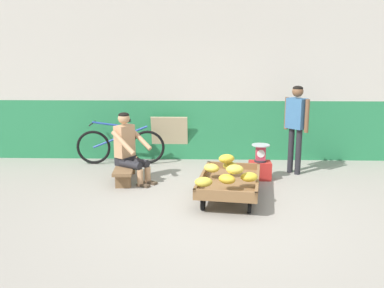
# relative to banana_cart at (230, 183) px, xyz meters

# --- Properties ---
(ground_plane) EXTENTS (80.00, 80.00, 0.00)m
(ground_plane) POSITION_rel_banana_cart_xyz_m (-0.19, -0.72, -0.24)
(ground_plane) COLOR gray
(back_wall) EXTENTS (16.00, 0.30, 3.23)m
(back_wall) POSITION_rel_banana_cart_xyz_m (-0.19, 2.41, 1.37)
(back_wall) COLOR #287F4C
(back_wall) RESTS_ON ground
(banana_cart) EXTENTS (1.03, 1.54, 0.36)m
(banana_cart) POSITION_rel_banana_cart_xyz_m (0.00, 0.00, 0.00)
(banana_cart) COLOR brown
(banana_cart) RESTS_ON ground
(banana_pile) EXTENTS (0.89, 1.05, 0.26)m
(banana_pile) POSITION_rel_banana_cart_xyz_m (-0.06, -0.15, 0.22)
(banana_pile) COLOR gold
(banana_pile) RESTS_ON banana_cart
(low_bench) EXTENTS (0.37, 1.12, 0.27)m
(low_bench) POSITION_rel_banana_cart_xyz_m (-1.67, 0.85, -0.04)
(low_bench) COLOR brown
(low_bench) RESTS_ON ground
(vendor_seated) EXTENTS (0.74, 0.66, 1.14)m
(vendor_seated) POSITION_rel_banana_cart_xyz_m (-1.60, 0.80, 0.33)
(vendor_seated) COLOR tan
(vendor_seated) RESTS_ON ground
(plastic_crate) EXTENTS (0.36, 0.28, 0.30)m
(plastic_crate) POSITION_rel_banana_cart_xyz_m (0.56, 0.99, -0.09)
(plastic_crate) COLOR red
(plastic_crate) RESTS_ON ground
(weighing_scale) EXTENTS (0.30, 0.30, 0.29)m
(weighing_scale) POSITION_rel_banana_cart_xyz_m (0.56, 0.99, 0.21)
(weighing_scale) COLOR #28282D
(weighing_scale) RESTS_ON plastic_crate
(bicycle_near_left) EXTENTS (1.66, 0.48, 0.86)m
(bicycle_near_left) POSITION_rel_banana_cart_xyz_m (-1.95, 1.89, 0.11)
(bicycle_near_left) COLOR black
(bicycle_near_left) RESTS_ON ground
(sign_board) EXTENTS (0.70, 0.27, 0.87)m
(sign_board) POSITION_rel_banana_cart_xyz_m (-1.05, 2.23, 0.19)
(sign_board) COLOR #C6B289
(sign_board) RESTS_ON ground
(customer_adult) EXTENTS (0.36, 0.38, 1.53)m
(customer_adult) POSITION_rel_banana_cart_xyz_m (1.20, 1.36, 0.71)
(customer_adult) COLOR #232328
(customer_adult) RESTS_ON ground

